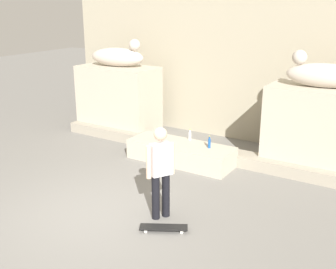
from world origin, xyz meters
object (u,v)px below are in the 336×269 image
(statue_reclining_right, at_px, (323,74))
(bottle_red, at_px, (161,135))
(statue_reclining_left, at_px, (118,56))
(skateboard, at_px, (164,227))
(bottle_blue, at_px, (209,143))
(skater, at_px, (161,169))
(bottle_clear, at_px, (190,136))

(statue_reclining_right, distance_m, bottle_red, 3.90)
(statue_reclining_left, height_order, skateboard, statue_reclining_left)
(skateboard, height_order, bottle_blue, bottle_blue)
(bottle_red, bearing_deg, statue_reclining_left, 150.84)
(skater, height_order, bottle_blue, skater)
(bottle_clear, xyz_separation_m, bottle_blue, (0.66, -0.27, 0.01))
(bottle_clear, distance_m, bottle_blue, 0.71)
(statue_reclining_right, distance_m, bottle_clear, 3.29)
(statue_reclining_left, xyz_separation_m, bottle_blue, (3.48, -1.17, -1.59))
(statue_reclining_left, height_order, bottle_red, statue_reclining_left)
(skater, distance_m, bottle_blue, 2.60)
(bottle_red, bearing_deg, statue_reclining_right, 20.09)
(skater, distance_m, bottle_clear, 3.03)
(skateboard, bearing_deg, bottle_blue, 72.48)
(statue_reclining_left, relative_size, skater, 1.00)
(statue_reclining_left, distance_m, skater, 5.48)
(statue_reclining_left, height_order, skater, statue_reclining_left)
(statue_reclining_right, distance_m, bottle_blue, 2.86)
(statue_reclining_left, distance_m, bottle_red, 3.00)
(statue_reclining_left, height_order, bottle_blue, statue_reclining_left)
(statue_reclining_left, xyz_separation_m, skateboard, (4.11, -4.10, -2.11))
(statue_reclining_left, relative_size, statue_reclining_right, 1.01)
(bottle_clear, relative_size, bottle_red, 1.00)
(statue_reclining_right, height_order, bottle_clear, statue_reclining_right)
(skater, bearing_deg, skateboard, -111.12)
(statue_reclining_right, height_order, bottle_red, statue_reclining_right)
(bottle_clear, distance_m, bottle_red, 0.70)
(statue_reclining_right, xyz_separation_m, bottle_clear, (-2.73, -0.88, -1.61))
(bottle_red, bearing_deg, bottle_blue, 2.89)
(statue_reclining_left, bearing_deg, statue_reclining_right, -10.24)
(bottle_clear, bearing_deg, skateboard, -68.02)
(statue_reclining_right, xyz_separation_m, skater, (-1.73, -3.72, -1.25))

